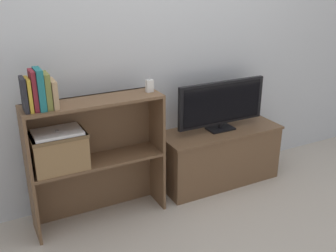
% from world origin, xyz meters
% --- Properties ---
extents(ground_plane, '(16.00, 16.00, 0.00)m').
position_xyz_m(ground_plane, '(0.00, 0.00, 0.00)').
color(ground_plane, '#BCB2A3').
extents(wall_back, '(10.00, 0.05, 2.40)m').
position_xyz_m(wall_back, '(0.00, 0.42, 1.20)').
color(wall_back, silver).
rests_on(wall_back, ground_plane).
extents(tv_stand, '(1.04, 0.40, 0.48)m').
position_xyz_m(tv_stand, '(0.52, 0.19, 0.24)').
color(tv_stand, brown).
rests_on(tv_stand, ground_plane).
extents(tv, '(0.79, 0.14, 0.41)m').
position_xyz_m(tv, '(0.52, 0.19, 0.70)').
color(tv, black).
rests_on(tv, tv_stand).
extents(bookshelf_lower_tier, '(0.94, 0.26, 0.48)m').
position_xyz_m(bookshelf_lower_tier, '(-0.56, 0.19, 0.30)').
color(bookshelf_lower_tier, brown).
rests_on(bookshelf_lower_tier, ground_plane).
extents(bookshelf_upper_tier, '(0.94, 0.26, 0.44)m').
position_xyz_m(bookshelf_upper_tier, '(-0.56, 0.19, 0.75)').
color(bookshelf_upper_tier, brown).
rests_on(bookshelf_upper_tier, bookshelf_lower_tier).
extents(book_charcoal, '(0.02, 0.13, 0.21)m').
position_xyz_m(book_charcoal, '(-0.99, 0.10, 1.02)').
color(book_charcoal, '#232328').
rests_on(book_charcoal, bookshelf_upper_tier).
extents(book_mustard, '(0.02, 0.13, 0.21)m').
position_xyz_m(book_mustard, '(-0.96, 0.10, 1.02)').
color(book_mustard, gold).
rests_on(book_mustard, bookshelf_upper_tier).
extents(book_maroon, '(0.03, 0.13, 0.25)m').
position_xyz_m(book_maroon, '(-0.93, 0.10, 1.04)').
color(book_maroon, maroon).
rests_on(book_maroon, bookshelf_upper_tier).
extents(book_teal, '(0.04, 0.15, 0.25)m').
position_xyz_m(book_teal, '(-0.89, 0.10, 1.04)').
color(book_teal, '#1E7075').
rests_on(book_teal, bookshelf_upper_tier).
extents(book_olive, '(0.03, 0.13, 0.23)m').
position_xyz_m(book_olive, '(-0.85, 0.10, 1.03)').
color(book_olive, olive).
rests_on(book_olive, bookshelf_upper_tier).
extents(book_tan, '(0.03, 0.15, 0.18)m').
position_xyz_m(book_tan, '(-0.82, 0.10, 1.00)').
color(book_tan, tan).
rests_on(book_tan, bookshelf_upper_tier).
extents(baby_monitor, '(0.05, 0.03, 0.12)m').
position_xyz_m(baby_monitor, '(-0.15, 0.13, 0.96)').
color(baby_monitor, white).
rests_on(baby_monitor, bookshelf_upper_tier).
extents(storage_basket_left, '(0.36, 0.23, 0.25)m').
position_xyz_m(storage_basket_left, '(-0.82, 0.12, 0.61)').
color(storage_basket_left, '#937047').
rests_on(storage_basket_left, bookshelf_lower_tier).
extents(laptop, '(0.31, 0.21, 0.02)m').
position_xyz_m(laptop, '(-0.82, 0.12, 0.74)').
color(laptop, white).
rests_on(laptop, storage_basket_left).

